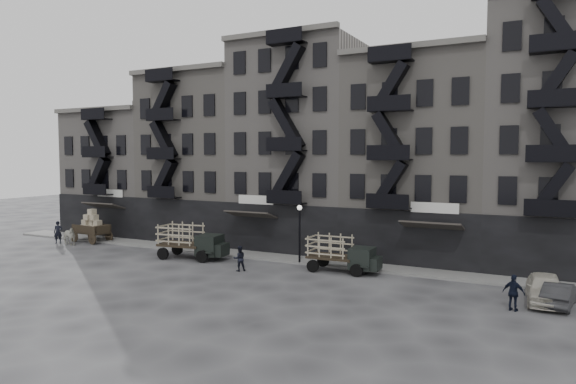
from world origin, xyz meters
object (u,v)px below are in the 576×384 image
at_px(horse, 68,236).
at_px(pedestrian_west, 58,232).
at_px(stake_truck_west, 191,239).
at_px(wagon, 90,223).
at_px(stake_truck_east, 342,251).
at_px(car_far, 559,294).
at_px(policeman, 514,293).
at_px(pedestrian_mid, 239,258).
at_px(car_east, 545,288).

distance_m(horse, pedestrian_west, 1.58).
bearing_deg(stake_truck_west, wagon, 163.56).
distance_m(stake_truck_east, car_far, 13.13).
bearing_deg(car_far, stake_truck_west, 5.27).
relative_size(wagon, stake_truck_east, 0.73).
bearing_deg(wagon, policeman, -3.74).
bearing_deg(policeman, stake_truck_east, -6.36).
xyz_separation_m(horse, pedestrian_west, (-1.55, 0.23, 0.18)).
distance_m(stake_truck_west, pedestrian_mid, 5.84).
bearing_deg(wagon, car_east, 0.10).
xyz_separation_m(stake_truck_west, car_far, (24.67, -1.13, -0.89)).
bearing_deg(wagon, horse, -96.35).
bearing_deg(pedestrian_mid, car_east, 139.42).
relative_size(stake_truck_east, car_far, 1.28).
bearing_deg(stake_truck_west, car_far, -10.41).
xyz_separation_m(stake_truck_east, pedestrian_west, (-26.63, -1.01, -0.40)).
distance_m(pedestrian_west, policeman, 37.65).
xyz_separation_m(car_far, pedestrian_west, (-39.55, 1.20, 0.36)).
relative_size(stake_truck_east, policeman, 2.66).
relative_size(horse, car_far, 0.50).
bearing_deg(pedestrian_west, stake_truck_east, -37.33).
bearing_deg(car_far, stake_truck_east, -1.83).
distance_m(pedestrian_west, pedestrian_mid, 20.48).
bearing_deg(stake_truck_east, horse, -178.75).
relative_size(stake_truck_west, pedestrian_mid, 3.21).
height_order(horse, pedestrian_mid, pedestrian_mid).
bearing_deg(policeman, pedestrian_west, 9.84).
relative_size(horse, wagon, 0.53).
xyz_separation_m(car_east, car_far, (0.65, -0.33, -0.14)).
bearing_deg(car_east, pedestrian_mid, 179.11).
height_order(horse, stake_truck_west, stake_truck_west).
height_order(car_east, pedestrian_mid, pedestrian_mid).
bearing_deg(pedestrian_mid, stake_truck_west, -62.27).
xyz_separation_m(wagon, stake_truck_east, (24.68, -0.88, -0.29)).
height_order(stake_truck_west, pedestrian_west, stake_truck_west).
xyz_separation_m(car_east, policeman, (-1.39, -2.31, 0.15)).
height_order(stake_truck_east, pedestrian_west, stake_truck_east).
xyz_separation_m(pedestrian_mid, policeman, (17.13, -1.27, 0.07)).
relative_size(pedestrian_west, policeman, 1.08).
relative_size(stake_truck_west, stake_truck_east, 1.12).
xyz_separation_m(horse, stake_truck_west, (13.33, 0.15, 0.71)).
bearing_deg(horse, car_east, -82.34).
xyz_separation_m(horse, wagon, (0.40, 2.12, 0.87)).
xyz_separation_m(wagon, pedestrian_west, (-1.95, -1.89, -0.69)).
relative_size(car_east, pedestrian_west, 2.29).
bearing_deg(wagon, pedestrian_mid, -7.29).
xyz_separation_m(pedestrian_west, policeman, (37.51, -3.18, -0.07)).
bearing_deg(car_far, pedestrian_mid, 10.01).
bearing_deg(horse, car_far, -82.82).
height_order(stake_truck_east, policeman, stake_truck_east).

